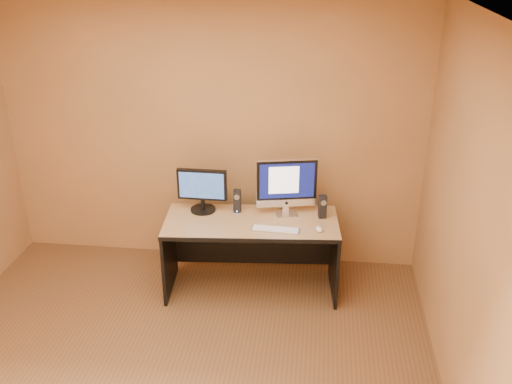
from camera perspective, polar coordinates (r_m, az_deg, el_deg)
walls at (r=3.63m, az=-10.43°, el=-4.30°), size 4.00×4.00×2.60m
ceiling at (r=3.23m, az=-12.23°, el=16.41°), size 4.00×4.00×0.00m
desk at (r=5.21m, az=-0.47°, el=-6.38°), size 1.58×0.79×0.71m
imac at (r=5.05m, az=3.12°, el=0.44°), size 0.58×0.31×0.53m
second_monitor at (r=5.16m, az=-5.39°, el=0.16°), size 0.46×0.24×0.40m
speaker_left at (r=5.16m, az=-1.89°, el=-0.89°), size 0.07×0.07×0.21m
speaker_right at (r=5.09m, az=6.67°, el=-1.46°), size 0.08×0.08×0.21m
keyboard at (r=4.88m, az=1.95°, el=-3.76°), size 0.42×0.14×0.02m
mouse at (r=4.90m, az=6.34°, el=-3.69°), size 0.08×0.11×0.03m
cable_a at (r=5.25m, az=3.37°, el=-1.73°), size 0.12×0.18×0.01m
cable_b at (r=5.26m, az=2.60°, el=-1.64°), size 0.04×0.17×0.01m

